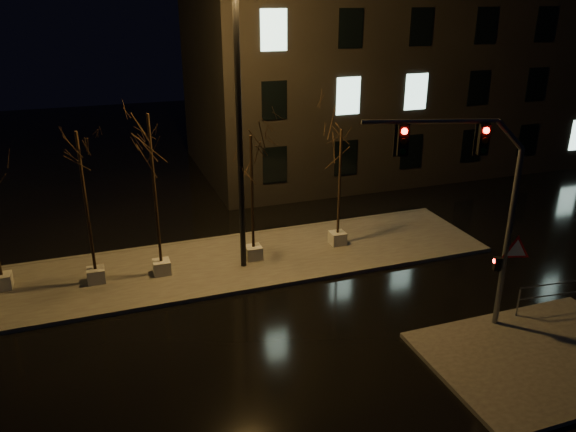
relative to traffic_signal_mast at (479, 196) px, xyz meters
name	(u,v)px	position (x,y,z in m)	size (l,w,h in m)	color
ground	(273,344)	(-6.23, 1.18, -4.67)	(90.00, 90.00, 0.00)	black
median	(228,263)	(-6.23, 7.18, -4.59)	(22.00, 5.00, 0.15)	#423F3B
sidewalk_corner	(543,357)	(1.27, -2.32, -4.59)	(7.00, 5.00, 0.15)	#423F3B
building	(395,43)	(7.77, 19.18, 2.83)	(25.00, 12.00, 15.00)	black
tree_1	(81,167)	(-11.39, 7.11, 0.02)	(1.80, 1.80, 5.99)	#ACAAA0
tree_2	(151,152)	(-8.94, 6.97, 0.40)	(1.80, 1.80, 6.48)	#ACAAA0
tree_3	(251,165)	(-5.18, 7.06, -0.48)	(1.80, 1.80, 5.33)	#ACAAA0
tree_4	(340,156)	(-1.29, 7.25, -0.55)	(1.80, 1.80, 5.23)	#ACAAA0
traffic_signal_mast	(479,196)	(0.00, 0.00, 0.00)	(5.40, 1.76, 6.88)	#5A5C62
streetlight_main	(239,108)	(-5.74, 6.57, 1.85)	(2.75, 0.35, 11.03)	black
guard_rail_a	(550,293)	(3.26, -0.32, -3.82)	(2.48, 0.30, 1.07)	#5A5C62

